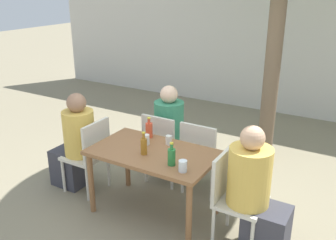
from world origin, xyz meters
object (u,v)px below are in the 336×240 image
at_px(patio_chair_0, 90,152).
at_px(patio_chair_2, 163,144).
at_px(patio_chair_1, 233,193).
at_px(drinking_glass_2, 169,140).
at_px(drinking_glass_0, 183,166).
at_px(green_bottle_0, 172,156).
at_px(person_seated_1, 256,196).
at_px(person_seated_2, 172,135).
at_px(soda_bottle_2, 149,130).
at_px(amber_bottle_1, 144,146).
at_px(dining_table_front, 153,159).
at_px(person_seated_0, 75,145).
at_px(patio_chair_3, 201,154).
at_px(drinking_glass_1, 146,140).

relative_size(patio_chair_0, patio_chair_2, 1.00).
bearing_deg(patio_chair_1, drinking_glass_2, 74.31).
relative_size(drinking_glass_0, drinking_glass_2, 1.12).
bearing_deg(green_bottle_0, patio_chair_2, 126.20).
xyz_separation_m(patio_chair_2, person_seated_1, (1.38, -0.62, 0.04)).
height_order(patio_chair_1, person_seated_2, person_seated_2).
relative_size(person_seated_1, soda_bottle_2, 5.19).
xyz_separation_m(patio_chair_0, amber_bottle_1, (0.84, -0.11, 0.32)).
distance_m(dining_table_front, patio_chair_2, 0.69).
bearing_deg(drinking_glass_0, amber_bottle_1, 166.60).
bearing_deg(drinking_glass_0, person_seated_0, 171.77).
height_order(patio_chair_3, green_bottle_0, green_bottle_0).
bearing_deg(patio_chair_1, patio_chair_2, 61.65).
bearing_deg(person_seated_2, drinking_glass_0, 124.16).
xyz_separation_m(patio_chair_0, drinking_glass_1, (0.73, 0.11, 0.28)).
distance_m(soda_bottle_2, drinking_glass_2, 0.30).
relative_size(person_seated_0, soda_bottle_2, 5.12).
bearing_deg(green_bottle_0, patio_chair_0, 171.96).
bearing_deg(green_bottle_0, person_seated_0, 173.24).
bearing_deg(person_seated_0, person_seated_1, 90.00).
distance_m(patio_chair_0, drinking_glass_0, 1.41).
height_order(soda_bottle_2, drinking_glass_0, soda_bottle_2).
bearing_deg(patio_chair_2, drinking_glass_1, 101.60).
bearing_deg(person_seated_0, drinking_glass_1, 96.46).
bearing_deg(drinking_glass_1, drinking_glass_0, -28.34).
xyz_separation_m(patio_chair_1, drinking_glass_0, (-0.42, -0.23, 0.28)).
distance_m(person_seated_2, drinking_glass_2, 0.73).
relative_size(soda_bottle_2, drinking_glass_1, 2.09).
bearing_deg(dining_table_front, person_seated_2, 107.12).
relative_size(patio_chair_2, drinking_glass_2, 9.23).
relative_size(patio_chair_0, person_seated_1, 0.74).
distance_m(patio_chair_3, drinking_glass_0, 0.92).
bearing_deg(drinking_glass_2, soda_bottle_2, 169.18).
height_order(patio_chair_3, drinking_glass_0, patio_chair_3).
xyz_separation_m(patio_chair_3, drinking_glass_1, (-0.42, -0.51, 0.28)).
xyz_separation_m(amber_bottle_1, soda_bottle_2, (-0.20, 0.40, -0.00)).
height_order(person_seated_0, person_seated_2, person_seated_2).
relative_size(person_seated_1, green_bottle_0, 5.25).
xyz_separation_m(patio_chair_0, person_seated_1, (2.00, -0.00, 0.04)).
height_order(patio_chair_2, drinking_glass_1, patio_chair_2).
bearing_deg(dining_table_front, person_seated_1, -0.00).
bearing_deg(green_bottle_0, soda_bottle_2, 140.46).
distance_m(dining_table_front, drinking_glass_2, 0.28).
height_order(patio_chair_0, patio_chair_2, same).
height_order(person_seated_1, drinking_glass_1, person_seated_1).
distance_m(patio_chair_2, drinking_glass_1, 0.59).
distance_m(person_seated_2, green_bottle_0, 1.21).
height_order(person_seated_1, soda_bottle_2, person_seated_1).
xyz_separation_m(patio_chair_1, person_seated_2, (-1.15, 0.85, 0.04)).
distance_m(person_seated_2, drinking_glass_1, 0.79).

